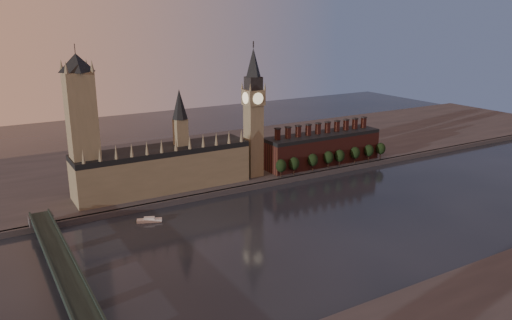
{
  "coord_description": "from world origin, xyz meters",
  "views": [
    {
      "loc": [
        -186.41,
        -225.88,
        127.37
      ],
      "look_at": [
        -20.19,
        55.0,
        34.69
      ],
      "focal_mm": 35.0,
      "sensor_mm": 36.0,
      "label": 1
    }
  ],
  "objects_px": {
    "westminster_bridge": "(71,285)",
    "river_boat": "(149,220)",
    "big_ben": "(253,111)",
    "victoria_tower": "(82,125)"
  },
  "relations": [
    {
      "from": "westminster_bridge",
      "to": "river_boat",
      "type": "height_order",
      "value": "westminster_bridge"
    },
    {
      "from": "westminster_bridge",
      "to": "river_boat",
      "type": "xyz_separation_m",
      "value": [
        62.2,
        71.35,
        -6.21
      ]
    },
    {
      "from": "victoria_tower",
      "to": "river_boat",
      "type": "distance_m",
      "value": 78.96
    },
    {
      "from": "big_ben",
      "to": "river_boat",
      "type": "bearing_deg",
      "value": -158.09
    },
    {
      "from": "victoria_tower",
      "to": "river_boat",
      "type": "height_order",
      "value": "victoria_tower"
    },
    {
      "from": "big_ben",
      "to": "river_boat",
      "type": "distance_m",
      "value": 123.98
    },
    {
      "from": "big_ben",
      "to": "river_boat",
      "type": "height_order",
      "value": "big_ben"
    },
    {
      "from": "big_ben",
      "to": "westminster_bridge",
      "type": "height_order",
      "value": "big_ben"
    },
    {
      "from": "big_ben",
      "to": "westminster_bridge",
      "type": "distance_m",
      "value": 205.83
    },
    {
      "from": "victoria_tower",
      "to": "westminster_bridge",
      "type": "distance_m",
      "value": 133.21
    }
  ]
}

